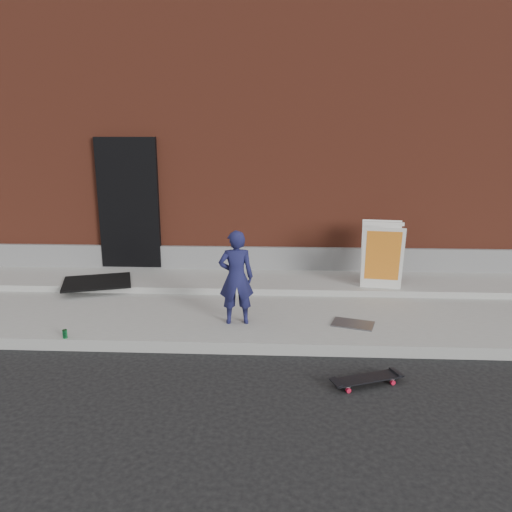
# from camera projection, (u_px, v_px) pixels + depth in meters

# --- Properties ---
(ground) EXTENTS (80.00, 80.00, 0.00)m
(ground) POSITION_uv_depth(u_px,v_px,m) (276.00, 356.00, 5.99)
(ground) COLOR black
(ground) RESTS_ON ground
(sidewalk) EXTENTS (20.00, 3.00, 0.15)m
(sidewalk) POSITION_uv_depth(u_px,v_px,m) (277.00, 307.00, 7.42)
(sidewalk) COLOR gray
(sidewalk) RESTS_ON ground
(apron) EXTENTS (20.00, 1.20, 0.10)m
(apron) POSITION_uv_depth(u_px,v_px,m) (278.00, 281.00, 8.26)
(apron) COLOR gray
(apron) RESTS_ON sidewalk
(building) EXTENTS (20.00, 8.10, 5.00)m
(building) POSITION_uv_depth(u_px,v_px,m) (280.00, 136.00, 12.15)
(building) COLOR maroon
(building) RESTS_ON ground
(child) EXTENTS (0.49, 0.35, 1.25)m
(child) POSITION_uv_depth(u_px,v_px,m) (236.00, 277.00, 6.47)
(child) COLOR #181943
(child) RESTS_ON sidewalk
(skateboard) EXTENTS (0.78, 0.46, 0.09)m
(skateboard) POSITION_uv_depth(u_px,v_px,m) (367.00, 379.00, 5.28)
(skateboard) COLOR #B4122C
(skateboard) RESTS_ON ground
(pizza_sign) EXTENTS (0.70, 0.80, 1.02)m
(pizza_sign) POSITION_uv_depth(u_px,v_px,m) (382.00, 255.00, 7.70)
(pizza_sign) COLOR silver
(pizza_sign) RESTS_ON apron
(soda_can) EXTENTS (0.06, 0.06, 0.11)m
(soda_can) POSITION_uv_depth(u_px,v_px,m) (65.00, 334.00, 6.11)
(soda_can) COLOR #1B8A42
(soda_can) RESTS_ON sidewalk
(doormat) EXTENTS (1.25, 1.12, 0.03)m
(doormat) POSITION_uv_depth(u_px,v_px,m) (97.00, 282.00, 8.00)
(doormat) COLOR black
(doormat) RESTS_ON apron
(utility_plate) EXTENTS (0.61, 0.48, 0.02)m
(utility_plate) POSITION_uv_depth(u_px,v_px,m) (353.00, 324.00, 6.55)
(utility_plate) COLOR #545459
(utility_plate) RESTS_ON sidewalk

